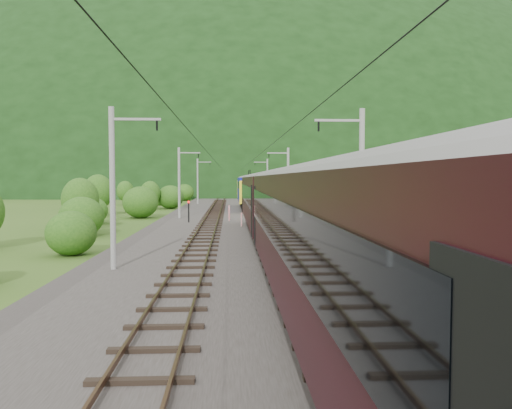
{
  "coord_description": "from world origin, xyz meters",
  "views": [
    {
      "loc": [
        -0.41,
        -24.83,
        4.8
      ],
      "look_at": [
        1.76,
        17.16,
        2.6
      ],
      "focal_mm": 35.0,
      "sensor_mm": 36.0,
      "label": 1
    }
  ],
  "objects": [
    {
      "name": "signal",
      "position": [
        -4.68,
        26.37,
        1.6
      ],
      "size": [
        0.24,
        0.24,
        2.21
      ],
      "color": "black",
      "rests_on": "railbed"
    },
    {
      "name": "hazard_post_far",
      "position": [
        0.64,
        21.88,
        0.94
      ],
      "size": [
        0.14,
        0.14,
        1.28
      ],
      "primitive_type": "cylinder",
      "color": "red",
      "rests_on": "railbed"
    },
    {
      "name": "track_left",
      "position": [
        -2.4,
        10.0,
        0.37
      ],
      "size": [
        2.4,
        220.0,
        0.27
      ],
      "color": "#533423",
      "rests_on": "railbed"
    },
    {
      "name": "vegetation_right",
      "position": [
        11.2,
        23.46,
        1.17
      ],
      "size": [
        6.93,
        104.27,
        2.61
      ],
      "color": "#214F15",
      "rests_on": "ground"
    },
    {
      "name": "railbed",
      "position": [
        0.0,
        10.0,
        0.15
      ],
      "size": [
        14.0,
        220.0,
        0.3
      ],
      "primitive_type": "cube",
      "color": "#38332D",
      "rests_on": "ground"
    },
    {
      "name": "vegetation_left",
      "position": [
        -13.8,
        15.42,
        2.26
      ],
      "size": [
        13.06,
        145.29,
        6.16
      ],
      "color": "#214F15",
      "rests_on": "ground"
    },
    {
      "name": "train",
      "position": [
        2.4,
        -11.44,
        3.88
      ],
      "size": [
        3.32,
        133.74,
        5.79
      ],
      "color": "black",
      "rests_on": "ground"
    },
    {
      "name": "hazard_post_near",
      "position": [
        -0.54,
        28.14,
        1.12
      ],
      "size": [
        0.18,
        0.18,
        1.65
      ],
      "primitive_type": "cylinder",
      "color": "red",
      "rests_on": "railbed"
    },
    {
      "name": "mountain_ridge",
      "position": [
        -120.0,
        300.0,
        0.0
      ],
      "size": [
        336.0,
        280.0,
        132.0
      ],
      "primitive_type": "ellipsoid",
      "color": "black",
      "rests_on": "ground"
    },
    {
      "name": "mountain_main",
      "position": [
        0.0,
        260.0,
        0.0
      ],
      "size": [
        504.0,
        360.0,
        244.0
      ],
      "primitive_type": "ellipsoid",
      "color": "black",
      "rests_on": "ground"
    },
    {
      "name": "ground",
      "position": [
        0.0,
        0.0,
        0.0
      ],
      "size": [
        600.0,
        600.0,
        0.0
      ],
      "primitive_type": "plane",
      "color": "#2D4D18",
      "rests_on": "ground"
    },
    {
      "name": "track_right",
      "position": [
        2.4,
        10.0,
        0.37
      ],
      "size": [
        2.4,
        220.0,
        0.27
      ],
      "color": "#533423",
      "rests_on": "railbed"
    },
    {
      "name": "overhead_wires",
      "position": [
        0.0,
        10.0,
        7.1
      ],
      "size": [
        4.83,
        198.0,
        0.03
      ],
      "color": "black",
      "rests_on": "ground"
    },
    {
      "name": "catenary_left",
      "position": [
        -6.12,
        32.0,
        4.5
      ],
      "size": [
        2.54,
        192.28,
        8.0
      ],
      "color": "gray",
      "rests_on": "railbed"
    },
    {
      "name": "catenary_right",
      "position": [
        6.12,
        32.0,
        4.5
      ],
      "size": [
        2.54,
        192.28,
        8.0
      ],
      "color": "gray",
      "rests_on": "railbed"
    }
  ]
}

